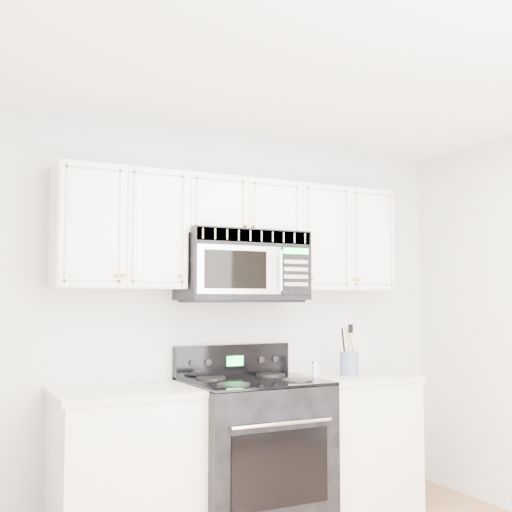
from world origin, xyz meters
TOP-DOWN VIEW (x-y plane):
  - room at (0.00, 0.00)m, footprint 3.51×3.51m
  - base_cabinet_left at (-0.80, 1.44)m, footprint 0.86×0.65m
  - base_cabinet_right at (0.80, 1.44)m, footprint 0.86×0.65m
  - range at (0.02, 1.39)m, footprint 0.85×0.77m
  - upper_cabinets at (-0.00, 1.58)m, footprint 2.44×0.37m
  - microwave at (0.01, 1.53)m, footprint 0.84×0.47m
  - utensil_crock at (0.79, 1.40)m, footprint 0.13×0.13m
  - shaker_salt at (0.57, 1.47)m, footprint 0.04×0.04m
  - shaker_pepper at (0.53, 1.44)m, footprint 0.05×0.05m

SIDE VIEW (x-z plane):
  - base_cabinet_left at x=-0.80m, z-range -0.03..0.89m
  - base_cabinet_right at x=0.80m, z-range -0.03..0.89m
  - range at x=0.02m, z-range -0.09..1.06m
  - shaker_salt at x=0.57m, z-range 0.92..1.01m
  - shaker_pepper at x=0.53m, z-range 0.92..1.03m
  - utensil_crock at x=0.79m, z-range 0.83..1.18m
  - room at x=0.00m, z-range 0.00..2.60m
  - microwave at x=0.01m, z-range 1.45..1.92m
  - upper_cabinets at x=0.00m, z-range 1.56..2.31m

